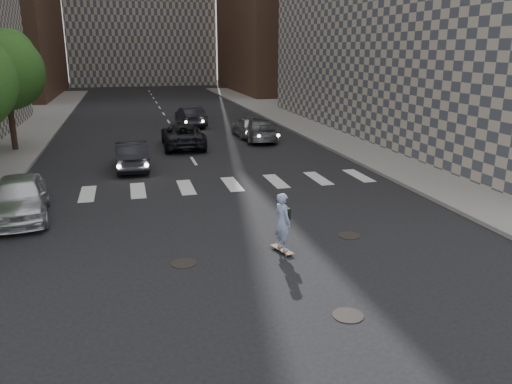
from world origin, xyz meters
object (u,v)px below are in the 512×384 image
tree_c (6,68)px  traffic_car_d (248,126)px  traffic_car_e (190,116)px  traffic_car_b (259,130)px  traffic_car_c (183,135)px  skateboarder (283,222)px  silver_sedan (20,197)px  traffic_car_a (132,155)px

tree_c → traffic_car_d: 14.59m
tree_c → traffic_car_e: bearing=32.5°
traffic_car_b → traffic_car_c: traffic_car_c is taller
skateboarder → traffic_car_b: skateboarder is taller
traffic_car_b → tree_c: bearing=6.3°
traffic_car_c → traffic_car_d: bearing=-150.6°
traffic_car_b → traffic_car_c: 5.08m
traffic_car_d → silver_sedan: bearing=49.4°
traffic_car_a → traffic_car_c: 5.86m
skateboarder → tree_c: bearing=101.8°
skateboarder → traffic_car_e: size_ratio=0.40×
tree_c → traffic_car_c: (9.37, -1.14, -3.94)m
traffic_car_b → traffic_car_e: (-3.48, 7.03, 0.04)m
traffic_car_e → traffic_car_a: bearing=65.4°
traffic_car_c → traffic_car_d: size_ratio=1.24×
skateboarder → silver_sedan: size_ratio=0.41×
silver_sedan → traffic_car_a: silver_sedan is taller
tree_c → traffic_car_b: (14.35, -0.11, -3.95)m
tree_c → traffic_car_e: tree_c is taller
traffic_car_c → traffic_car_d: 5.22m
traffic_car_c → traffic_car_e: (1.50, 8.06, 0.03)m
silver_sedan → traffic_car_b: 17.32m
traffic_car_b → traffic_car_a: bearing=43.6°
silver_sedan → traffic_car_d: (11.53, 14.00, -0.05)m
traffic_car_a → traffic_car_d: bearing=-136.6°
tree_c → skateboarder: tree_c is taller
tree_c → traffic_car_c: size_ratio=1.29×
traffic_car_b → traffic_car_e: 7.85m
traffic_car_d → traffic_car_b: bearing=103.4°
tree_c → traffic_car_d: bearing=5.3°
silver_sedan → traffic_car_d: bearing=43.9°
traffic_car_d → traffic_car_c: bearing=26.7°
traffic_car_b → traffic_car_d: (-0.36, 1.41, 0.01)m
tree_c → traffic_car_b: size_ratio=1.38×
tree_c → traffic_car_e: (10.87, 6.92, -3.91)m
traffic_car_c → traffic_car_a: bearing=60.2°
skateboarder → traffic_car_e: skateboarder is taller
traffic_car_c → traffic_car_e: bearing=-99.0°
skateboarder → traffic_car_e: bearing=70.5°
traffic_car_a → traffic_car_e: 13.83m
skateboarder → traffic_car_c: bearing=75.0°
traffic_car_c → traffic_car_d: (4.61, 2.43, -0.01)m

